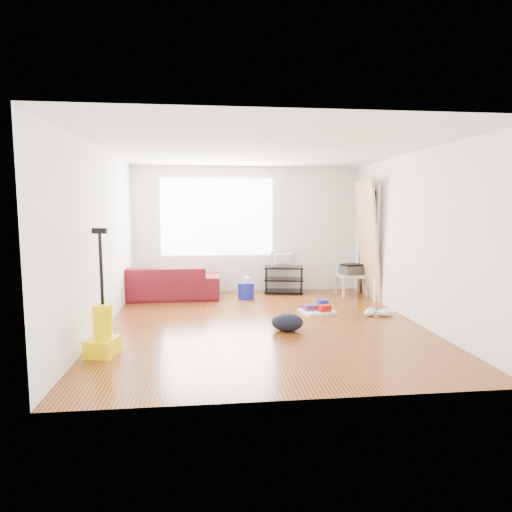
{
  "coord_description": "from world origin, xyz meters",
  "views": [
    {
      "loc": [
        -0.76,
        -6.04,
        1.69
      ],
      "look_at": [
        -0.03,
        0.6,
        0.93
      ],
      "focal_mm": 30.0,
      "sensor_mm": 36.0,
      "label": 1
    }
  ],
  "objects": [
    {
      "name": "bucket",
      "position": [
        -0.09,
        1.74,
        0.0
      ],
      "size": [
        0.31,
        0.31,
        0.3
      ],
      "primitive_type": "cylinder",
      "rotation": [
        0.0,
        0.0,
        -0.03
      ],
      "color": "#131EA4",
      "rests_on": "ground"
    },
    {
      "name": "side_table",
      "position": [
        1.95,
        1.83,
        0.34
      ],
      "size": [
        0.51,
        0.51,
        0.41
      ],
      "rotation": [
        0.0,
        0.0,
        0.02
      ],
      "color": "tan",
      "rests_on": "ground"
    },
    {
      "name": "sneakers",
      "position": [
        1.85,
        0.25,
        0.06
      ],
      "size": [
        0.54,
        0.3,
        0.12
      ],
      "rotation": [
        0.0,
        0.0,
        0.31
      ],
      "color": "silver",
      "rests_on": "ground"
    },
    {
      "name": "sofa",
      "position": [
        -1.65,
        1.95,
        0.0
      ],
      "size": [
        2.12,
        0.83,
        0.62
      ],
      "primitive_type": "imported",
      "rotation": [
        0.0,
        0.0,
        3.14
      ],
      "color": "#4C0C1A",
      "rests_on": "ground"
    },
    {
      "name": "toilet_paper",
      "position": [
        -0.08,
        1.75,
        0.2
      ],
      "size": [
        0.11,
        0.11,
        0.1
      ],
      "primitive_type": "cylinder",
      "color": "white",
      "rests_on": "bucket"
    },
    {
      "name": "backpack",
      "position": [
        0.29,
        -0.39,
        0.0
      ],
      "size": [
        0.49,
        0.42,
        0.24
      ],
      "primitive_type": "ellipsoid",
      "rotation": [
        0.0,
        0.0,
        -0.18
      ],
      "color": "black",
      "rests_on": "ground"
    },
    {
      "name": "printer",
      "position": [
        1.95,
        1.83,
        0.51
      ],
      "size": [
        0.46,
        0.39,
        0.2
      ],
      "rotation": [
        0.0,
        0.0,
        0.29
      ],
      "color": "#323232",
      "rests_on": "side_table"
    },
    {
      "name": "cleaning_tray",
      "position": [
        0.97,
        0.58,
        0.06
      ],
      "size": [
        0.59,
        0.51,
        0.18
      ],
      "rotation": [
        0.0,
        0.0,
        0.22
      ],
      "color": "white",
      "rests_on": "ground"
    },
    {
      "name": "room",
      "position": [
        0.07,
        0.15,
        1.25
      ],
      "size": [
        4.51,
        5.01,
        2.51
      ],
      "color": "#3D1C0A",
      "rests_on": "ground"
    },
    {
      "name": "tv_stand",
      "position": [
        0.7,
        2.22,
        0.27
      ],
      "size": [
        0.83,
        0.56,
        0.52
      ],
      "rotation": [
        0.0,
        0.0,
        -0.18
      ],
      "color": "black",
      "rests_on": "ground"
    },
    {
      "name": "door_panel",
      "position": [
        2.13,
        1.5,
        0.0
      ],
      "size": [
        0.27,
        0.87,
        2.18
      ],
      "primitive_type": "cube",
      "rotation": [
        0.0,
        -0.1,
        0.0
      ],
      "color": "tan",
      "rests_on": "ground"
    },
    {
      "name": "vacuum",
      "position": [
        -2.0,
        -1.09,
        0.27
      ],
      "size": [
        0.38,
        0.41,
        1.46
      ],
      "rotation": [
        0.0,
        0.0,
        -0.24
      ],
      "color": "#FEE800",
      "rests_on": "ground"
    },
    {
      "name": "tv",
      "position": [
        0.7,
        2.22,
        0.67
      ],
      "size": [
        0.52,
        0.07,
        0.3
      ],
      "primitive_type": "imported",
      "rotation": [
        0.0,
        0.0,
        3.14
      ],
      "color": "black",
      "rests_on": "tv_stand"
    }
  ]
}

